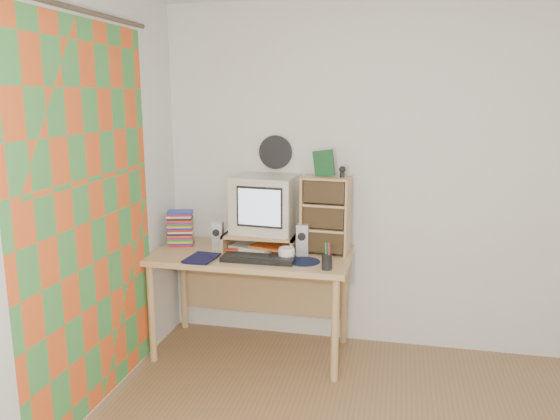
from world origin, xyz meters
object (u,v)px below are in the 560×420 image
at_px(cd_rack, 325,215).
at_px(mug, 287,254).
at_px(diary, 189,255).
at_px(desk, 253,268).
at_px(dvd_stack, 181,228).
at_px(crt_monitor, 265,204).
at_px(keyboard, 258,259).

bearing_deg(cd_rack, mug, -129.45).
bearing_deg(diary, desk, 42.45).
bearing_deg(diary, dvd_stack, 126.42).
bearing_deg(desk, cd_rack, 5.48).
distance_m(desk, crt_monitor, 0.47).
distance_m(keyboard, cd_rack, 0.56).
bearing_deg(cd_rack, dvd_stack, -174.25).
relative_size(desk, cd_rack, 2.58).
distance_m(keyboard, mug, 0.19).
xyz_separation_m(crt_monitor, diary, (-0.44, -0.37, -0.30)).
bearing_deg(diary, crt_monitor, 45.09).
distance_m(crt_monitor, dvd_stack, 0.67).
xyz_separation_m(keyboard, dvd_stack, (-0.66, 0.27, 0.11)).
height_order(dvd_stack, diary, dvd_stack).
height_order(crt_monitor, cd_rack, cd_rack).
relative_size(mug, diary, 0.50).
xyz_separation_m(desk, crt_monitor, (0.07, 0.09, 0.46)).
bearing_deg(keyboard, cd_rack, 34.87).
distance_m(dvd_stack, diary, 0.38).
bearing_deg(dvd_stack, crt_monitor, -9.92).
bearing_deg(cd_rack, diary, -154.72).
relative_size(crt_monitor, keyboard, 0.87).
distance_m(dvd_stack, cd_rack, 1.08).
bearing_deg(cd_rack, keyboard, -140.34).
bearing_deg(desk, keyboard, -67.29).
distance_m(crt_monitor, cd_rack, 0.45).
bearing_deg(mug, desk, 146.71).
distance_m(crt_monitor, keyboard, 0.45).
relative_size(crt_monitor, cd_rack, 0.79).
xyz_separation_m(desk, keyboard, (0.10, -0.24, 0.15)).
distance_m(keyboard, dvd_stack, 0.72).
xyz_separation_m(crt_monitor, keyboard, (0.03, -0.33, -0.31)).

